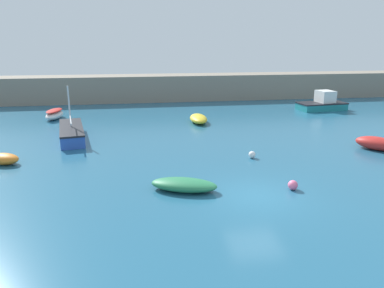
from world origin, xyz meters
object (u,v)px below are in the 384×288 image
object	(u,v)px
fishing_dinghy_green	(3,159)
open_tender_yellow	(377,143)
rowboat_blue_near	(184,185)
mooring_buoy_pink	(293,185)
sailboat_short_mast	(72,132)
cabin_cruiser_white	(322,103)
rowboat_with_red_cover	(55,114)
rowboat_white_midwater	(198,119)
mooring_buoy_white	(252,155)

from	to	relation	value
fishing_dinghy_green	open_tender_yellow	bearing A→B (deg)	20.58
open_tender_yellow	rowboat_blue_near	world-z (taller)	open_tender_yellow
fishing_dinghy_green	rowboat_blue_near	bearing A→B (deg)	-7.19
rowboat_blue_near	mooring_buoy_pink	xyz separation A→B (m)	(5.06, -0.71, -0.05)
rowboat_blue_near	sailboat_short_mast	bearing A→B (deg)	-37.91
open_tender_yellow	cabin_cruiser_white	distance (m)	14.19
sailboat_short_mast	rowboat_with_red_cover	xyz separation A→B (m)	(-2.53, 7.35, -0.02)
cabin_cruiser_white	rowboat_blue_near	bearing A→B (deg)	41.68
cabin_cruiser_white	fishing_dinghy_green	bearing A→B (deg)	20.10
rowboat_white_midwater	mooring_buoy_pink	world-z (taller)	rowboat_white_midwater
fishing_dinghy_green	rowboat_with_red_cover	distance (m)	12.58
fishing_dinghy_green	rowboat_white_midwater	bearing A→B (deg)	57.78
rowboat_with_red_cover	mooring_buoy_pink	xyz separation A→B (m)	(14.19, -18.69, -0.21)
open_tender_yellow	fishing_dinghy_green	bearing A→B (deg)	-131.98
sailboat_short_mast	mooring_buoy_pink	distance (m)	16.27
open_tender_yellow	mooring_buoy_pink	world-z (taller)	open_tender_yellow
fishing_dinghy_green	mooring_buoy_pink	distance (m)	15.87
open_tender_yellow	mooring_buoy_white	distance (m)	8.45
cabin_cruiser_white	rowboat_with_red_cover	bearing A→B (deg)	-5.36
rowboat_blue_near	mooring_buoy_white	size ratio (longest dim) A/B	8.12
fishing_dinghy_green	rowboat_with_red_cover	bearing A→B (deg)	110.22
open_tender_yellow	rowboat_with_red_cover	distance (m)	25.89
mooring_buoy_pink	rowboat_white_midwater	bearing A→B (deg)	96.83
fishing_dinghy_green	cabin_cruiser_white	size ratio (longest dim) A/B	0.43
rowboat_with_red_cover	sailboat_short_mast	bearing A→B (deg)	29.13
rowboat_with_red_cover	mooring_buoy_white	size ratio (longest dim) A/B	7.20
open_tender_yellow	fishing_dinghy_green	size ratio (longest dim) A/B	1.32
rowboat_with_red_cover	mooring_buoy_white	bearing A→B (deg)	55.37
sailboat_short_mast	cabin_cruiser_white	xyz separation A→B (m)	(23.14, 7.86, 0.18)
mooring_buoy_pink	rowboat_with_red_cover	bearing A→B (deg)	127.20
rowboat_with_red_cover	cabin_cruiser_white	bearing A→B (deg)	101.28
rowboat_blue_near	cabin_cruiser_white	xyz separation A→B (m)	(16.55, 18.51, 0.35)
fishing_dinghy_green	mooring_buoy_white	bearing A→B (deg)	17.81
open_tender_yellow	mooring_buoy_pink	bearing A→B (deg)	-96.21
sailboat_short_mast	fishing_dinghy_green	size ratio (longest dim) A/B	2.84
mooring_buoy_white	rowboat_white_midwater	bearing A→B (deg)	98.04
sailboat_short_mast	open_tender_yellow	bearing A→B (deg)	-116.52
rowboat_white_midwater	mooring_buoy_white	distance (m)	10.35
rowboat_white_midwater	mooring_buoy_pink	bearing A→B (deg)	8.01
open_tender_yellow	sailboat_short_mast	xyz separation A→B (m)	(-19.71, 5.90, 0.04)
rowboat_blue_near	mooring_buoy_pink	world-z (taller)	rowboat_blue_near
sailboat_short_mast	rowboat_with_red_cover	distance (m)	7.77
cabin_cruiser_white	rowboat_with_red_cover	xyz separation A→B (m)	(-25.67, -0.52, -0.20)
rowboat_white_midwater	cabin_cruiser_white	size ratio (longest dim) A/B	0.64
rowboat_white_midwater	sailboat_short_mast	world-z (taller)	sailboat_short_mast
fishing_dinghy_green	cabin_cruiser_white	distance (m)	29.22
mooring_buoy_white	rowboat_with_red_cover	bearing A→B (deg)	135.25
rowboat_white_midwater	sailboat_short_mast	size ratio (longest dim) A/B	0.52
rowboat_with_red_cover	open_tender_yellow	bearing A→B (deg)	69.34
fishing_dinghy_green	cabin_cruiser_white	xyz separation A→B (m)	(26.13, 13.09, 0.33)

